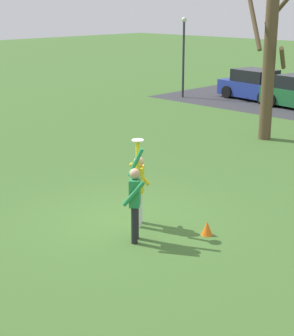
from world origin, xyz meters
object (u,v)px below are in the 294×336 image
Objects in this scene: frisbee_disc at (138,140)px; field_cone_orange at (207,228)px; person_catcher at (139,185)px; person_defender at (135,198)px; parked_car_blue at (256,86)px; lamppost_by_lot at (184,49)px; bare_tree_tall at (269,64)px.

field_cone_orange is (1.36, 0.82, -1.93)m from frisbee_disc.
person_catcher is 0.91m from person_defender.
frisbee_disc is at bearing 0.00° from person_catcher.
person_defender is 7.78× the size of frisbee_disc.
person_catcher reaches higher than field_cone_orange.
person_defender is at bearing -56.28° from parked_car_blue.
frisbee_disc reaches higher than person_defender.
lamppost_by_lot is (-11.68, 14.99, 1.60)m from person_defender.
person_defender is at bearing -72.27° from bare_tree_tall.
field_cone_orange is at bearing -74.47° from person_defender.
person_defender is at bearing -52.07° from lamppost_by_lot.
bare_tree_tall is 9.94m from field_cone_orange.
person_catcher is 18.17m from lamppost_by_lot.
person_defender is at bearing -49.94° from frisbee_disc.
lamppost_by_lot is at bearing 177.76° from person_catcher.
parked_car_blue is 9.19m from bare_tree_tall.
bare_tree_tall is at bearing 115.46° from field_cone_orange.
person_defender is 0.48× the size of parked_car_blue.
lamppost_by_lot reaches higher than frisbee_disc.
person_catcher is 1.02× the size of person_defender.
lamppost_by_lot is (-3.23, -2.23, 1.86)m from parked_car_blue.
lamppost_by_lot is at bearing -137.82° from parked_car_blue.
parked_car_blue reaches higher than field_cone_orange.
bare_tree_tall reaches higher than lamppost_by_lot.
lamppost_by_lot is at bearing 132.73° from field_cone_orange.
person_catcher is 1.83m from field_cone_orange.
person_defender reaches higher than parked_car_blue.
field_cone_orange is (1.51, 0.65, -0.82)m from person_catcher.
field_cone_orange is at bearing -51.87° from parked_car_blue.
bare_tree_tall reaches higher than field_cone_orange.
frisbee_disc is 0.82× the size of field_cone_orange.
person_catcher is at bearing -52.18° from lamppost_by_lot.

